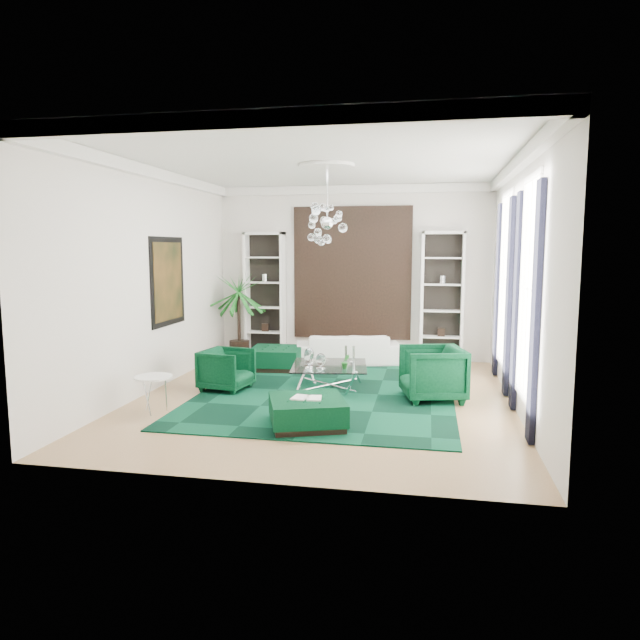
% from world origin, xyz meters
% --- Properties ---
extents(floor, '(6.00, 7.00, 0.02)m').
position_xyz_m(floor, '(0.00, 0.00, -0.01)').
color(floor, tan).
rests_on(floor, ground).
extents(ceiling, '(6.00, 7.00, 0.02)m').
position_xyz_m(ceiling, '(0.00, 0.00, 3.81)').
color(ceiling, white).
rests_on(ceiling, ground).
extents(wall_back, '(6.00, 0.02, 3.80)m').
position_xyz_m(wall_back, '(0.00, 3.51, 1.90)').
color(wall_back, silver).
rests_on(wall_back, ground).
extents(wall_front, '(6.00, 0.02, 3.80)m').
position_xyz_m(wall_front, '(0.00, -3.51, 1.90)').
color(wall_front, silver).
rests_on(wall_front, ground).
extents(wall_left, '(0.02, 7.00, 3.80)m').
position_xyz_m(wall_left, '(-3.01, 0.00, 1.90)').
color(wall_left, silver).
rests_on(wall_left, ground).
extents(wall_right, '(0.02, 7.00, 3.80)m').
position_xyz_m(wall_right, '(3.01, 0.00, 1.90)').
color(wall_right, silver).
rests_on(wall_right, ground).
extents(crown_molding, '(6.00, 7.00, 0.18)m').
position_xyz_m(crown_molding, '(0.00, 0.00, 3.70)').
color(crown_molding, white).
rests_on(crown_molding, ceiling).
extents(ceiling_medallion, '(0.90, 0.90, 0.05)m').
position_xyz_m(ceiling_medallion, '(0.00, 0.30, 3.77)').
color(ceiling_medallion, white).
rests_on(ceiling_medallion, ceiling).
extents(tapestry, '(2.50, 0.06, 2.80)m').
position_xyz_m(tapestry, '(0.00, 3.46, 1.90)').
color(tapestry, black).
rests_on(tapestry, wall_back).
extents(shelving_left, '(0.90, 0.38, 2.80)m').
position_xyz_m(shelving_left, '(-1.95, 3.31, 1.40)').
color(shelving_left, white).
rests_on(shelving_left, floor).
extents(shelving_right, '(0.90, 0.38, 2.80)m').
position_xyz_m(shelving_right, '(1.95, 3.31, 1.40)').
color(shelving_right, white).
rests_on(shelving_right, floor).
extents(painting, '(0.04, 1.30, 1.60)m').
position_xyz_m(painting, '(-2.97, 0.60, 1.85)').
color(painting, black).
rests_on(painting, wall_left).
extents(window_near, '(0.03, 1.10, 2.90)m').
position_xyz_m(window_near, '(2.99, -0.90, 1.90)').
color(window_near, white).
rests_on(window_near, wall_right).
extents(curtain_near_a, '(0.07, 0.30, 3.25)m').
position_xyz_m(curtain_near_a, '(2.96, -1.68, 1.65)').
color(curtain_near_a, black).
rests_on(curtain_near_a, floor).
extents(curtain_near_b, '(0.07, 0.30, 3.25)m').
position_xyz_m(curtain_near_b, '(2.96, -0.12, 1.65)').
color(curtain_near_b, black).
rests_on(curtain_near_b, floor).
extents(window_far, '(0.03, 1.10, 2.90)m').
position_xyz_m(window_far, '(2.99, 1.50, 1.90)').
color(window_far, white).
rests_on(window_far, wall_right).
extents(curtain_far_a, '(0.07, 0.30, 3.25)m').
position_xyz_m(curtain_far_a, '(2.96, 0.72, 1.65)').
color(curtain_far_a, black).
rests_on(curtain_far_a, floor).
extents(curtain_far_b, '(0.07, 0.30, 3.25)m').
position_xyz_m(curtain_far_b, '(2.96, 2.28, 1.65)').
color(curtain_far_b, black).
rests_on(curtain_far_b, floor).
extents(rug, '(4.20, 5.00, 0.02)m').
position_xyz_m(rug, '(0.00, 0.30, 0.01)').
color(rug, black).
rests_on(rug, floor).
extents(sofa, '(2.31, 1.32, 0.63)m').
position_xyz_m(sofa, '(0.00, 2.85, 0.32)').
color(sofa, white).
rests_on(sofa, floor).
extents(armchair_left, '(0.91, 0.89, 0.72)m').
position_xyz_m(armchair_left, '(-1.75, 0.20, 0.36)').
color(armchair_left, black).
rests_on(armchair_left, floor).
extents(armchair_right, '(1.16, 1.14, 0.88)m').
position_xyz_m(armchair_right, '(1.75, 0.20, 0.44)').
color(armchair_right, black).
rests_on(armchair_right, floor).
extents(coffee_table, '(1.43, 1.43, 0.44)m').
position_xyz_m(coffee_table, '(0.00, 0.55, 0.22)').
color(coffee_table, white).
rests_on(coffee_table, floor).
extents(ottoman_side, '(1.06, 1.06, 0.44)m').
position_xyz_m(ottoman_side, '(-1.35, 2.00, 0.22)').
color(ottoman_side, black).
rests_on(ottoman_side, floor).
extents(ottoman_front, '(1.27, 1.27, 0.40)m').
position_xyz_m(ottoman_front, '(0.05, -1.55, 0.20)').
color(ottoman_front, black).
rests_on(ottoman_front, floor).
extents(book, '(0.41, 0.27, 0.03)m').
position_xyz_m(book, '(0.05, -1.55, 0.41)').
color(book, white).
rests_on(book, ottoman_front).
extents(side_table, '(0.72, 0.72, 0.54)m').
position_xyz_m(side_table, '(-2.35, -1.30, 0.27)').
color(side_table, white).
rests_on(side_table, floor).
extents(palm, '(1.80, 1.80, 2.42)m').
position_xyz_m(palm, '(-2.45, 2.95, 1.21)').
color(palm, '#1C6B21').
rests_on(palm, floor).
extents(chandelier, '(1.03, 1.03, 0.74)m').
position_xyz_m(chandelier, '(0.00, 0.30, 2.85)').
color(chandelier, white).
rests_on(chandelier, ceiling).
extents(table_plant, '(0.17, 0.15, 0.25)m').
position_xyz_m(table_plant, '(0.32, 0.29, 0.56)').
color(table_plant, '#1C6B21').
rests_on(table_plant, coffee_table).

